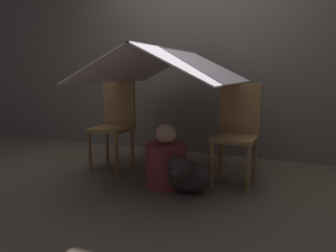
# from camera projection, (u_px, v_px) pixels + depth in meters

# --- Properties ---
(ground_plane) EXTENTS (8.80, 8.80, 0.00)m
(ground_plane) POSITION_uv_depth(u_px,v_px,m) (164.00, 180.00, 3.07)
(ground_plane) COLOR brown
(wall_back) EXTENTS (7.00, 0.05, 2.50)m
(wall_back) POSITION_uv_depth(u_px,v_px,m) (202.00, 51.00, 3.92)
(wall_back) COLOR #6B6056
(wall_back) RESTS_ON ground_plane
(chair_left) EXTENTS (0.37, 0.37, 0.90)m
(chair_left) POSITION_uv_depth(u_px,v_px,m) (115.00, 122.00, 3.38)
(chair_left) COLOR olive
(chair_left) RESTS_ON ground_plane
(chair_right) EXTENTS (0.38, 0.38, 0.90)m
(chair_right) POSITION_uv_depth(u_px,v_px,m) (237.00, 130.00, 2.91)
(chair_right) COLOR olive
(chair_right) RESTS_ON ground_plane
(sheet_canopy) EXTENTS (1.26, 1.51, 0.32)m
(sheet_canopy) POSITION_uv_depth(u_px,v_px,m) (168.00, 65.00, 2.99)
(sheet_canopy) COLOR silver
(person_front) EXTENTS (0.36, 0.36, 0.56)m
(person_front) POSITION_uv_depth(u_px,v_px,m) (166.00, 162.00, 2.87)
(person_front) COLOR maroon
(person_front) RESTS_ON ground_plane
(dog) EXTENTS (0.43, 0.39, 0.37)m
(dog) POSITION_uv_depth(u_px,v_px,m) (185.00, 174.00, 2.69)
(dog) COLOR #332D28
(dog) RESTS_ON ground_plane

